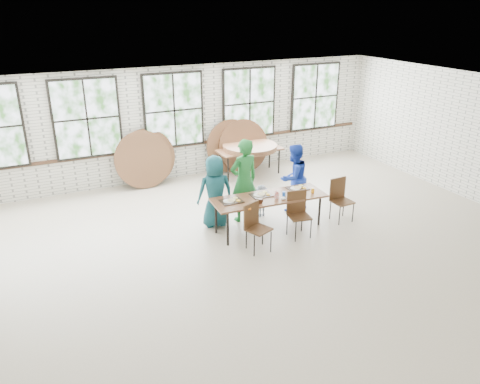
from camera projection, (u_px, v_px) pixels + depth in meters
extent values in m
plane|color=#B7A691|center=(249.00, 248.00, 9.20)|extent=(12.00, 12.00, 0.00)
plane|color=white|center=(250.00, 95.00, 8.07)|extent=(12.00, 12.00, 0.00)
plane|color=silver|center=(174.00, 124.00, 12.40)|extent=(12.00, 0.00, 12.00)
plane|color=silver|center=(442.00, 312.00, 4.87)|extent=(12.00, 0.00, 12.00)
plane|color=silver|center=(477.00, 139.00, 11.02)|extent=(0.00, 9.00, 9.00)
cube|color=#422819|center=(175.00, 146.00, 12.60)|extent=(11.80, 0.05, 0.08)
cube|color=black|center=(87.00, 119.00, 11.33)|extent=(1.62, 0.05, 1.97)
cube|color=white|center=(87.00, 119.00, 11.30)|extent=(1.50, 0.01, 1.85)
cube|color=black|center=(174.00, 110.00, 12.21)|extent=(1.62, 0.05, 1.97)
cube|color=white|center=(174.00, 111.00, 12.18)|extent=(1.50, 0.01, 1.85)
cube|color=black|center=(249.00, 103.00, 13.08)|extent=(1.62, 0.05, 1.97)
cube|color=white|center=(250.00, 103.00, 13.05)|extent=(1.50, 0.01, 1.85)
cube|color=black|center=(315.00, 97.00, 13.96)|extent=(1.62, 0.05, 1.97)
cube|color=white|center=(316.00, 97.00, 13.93)|extent=(1.50, 0.01, 1.85)
cube|color=brown|center=(269.00, 198.00, 9.73)|extent=(2.44, 0.95, 0.04)
cylinder|color=black|center=(228.00, 229.00, 9.18)|extent=(0.05, 0.05, 0.70)
cylinder|color=black|center=(216.00, 218.00, 9.69)|extent=(0.05, 0.05, 0.70)
cylinder|color=black|center=(319.00, 210.00, 10.04)|extent=(0.05, 0.05, 0.70)
cylinder|color=black|center=(304.00, 200.00, 10.55)|extent=(0.05, 0.05, 0.70)
cube|color=#442A16|center=(259.00, 230.00, 8.96)|extent=(0.54, 0.53, 0.03)
cube|color=#442A16|center=(251.00, 215.00, 8.98)|extent=(0.40, 0.19, 0.50)
cylinder|color=black|center=(254.00, 246.00, 8.83)|extent=(0.02, 0.02, 0.44)
cylinder|color=black|center=(246.00, 238.00, 9.12)|extent=(0.02, 0.02, 0.44)
cylinder|color=black|center=(271.00, 242.00, 8.97)|extent=(0.02, 0.02, 0.44)
cylinder|color=black|center=(263.00, 235.00, 9.26)|extent=(0.02, 0.02, 0.44)
cube|color=#442A16|center=(299.00, 217.00, 9.50)|extent=(0.48, 0.47, 0.03)
cube|color=#442A16|center=(296.00, 202.00, 9.57)|extent=(0.42, 0.10, 0.50)
cylinder|color=black|center=(296.00, 232.00, 9.37)|extent=(0.02, 0.02, 0.44)
cylinder|color=black|center=(287.00, 225.00, 9.66)|extent=(0.02, 0.02, 0.44)
cylinder|color=black|center=(311.00, 228.00, 9.51)|extent=(0.02, 0.02, 0.44)
cylinder|color=black|center=(302.00, 222.00, 9.80)|extent=(0.02, 0.02, 0.44)
cube|color=#442A16|center=(342.00, 202.00, 10.21)|extent=(0.44, 0.43, 0.03)
cube|color=#442A16|center=(338.00, 188.00, 10.27)|extent=(0.42, 0.06, 0.50)
cylinder|color=black|center=(339.00, 216.00, 10.08)|extent=(0.02, 0.02, 0.44)
cylinder|color=black|center=(330.00, 210.00, 10.36)|extent=(0.02, 0.02, 0.44)
cylinder|color=black|center=(353.00, 213.00, 10.22)|extent=(0.02, 0.02, 0.44)
cylinder|color=black|center=(343.00, 207.00, 10.51)|extent=(0.02, 0.02, 0.44)
imported|color=#18545B|center=(215.00, 192.00, 9.87)|extent=(0.82, 0.59, 1.56)
imported|color=#1B672A|center=(244.00, 180.00, 10.09)|extent=(0.73, 0.53, 1.85)
imported|color=#121F38|center=(261.00, 201.00, 10.47)|extent=(0.49, 0.30, 0.74)
imported|color=#1835A9|center=(293.00, 178.00, 10.64)|extent=(0.90, 0.78, 1.57)
cube|color=brown|center=(250.00, 150.00, 12.88)|extent=(1.82, 0.80, 0.04)
cylinder|color=black|center=(228.00, 169.00, 12.48)|extent=(0.04, 0.04, 0.70)
cylinder|color=black|center=(220.00, 163.00, 12.94)|extent=(0.04, 0.04, 0.70)
cylinder|color=black|center=(279.00, 162.00, 13.10)|extent=(0.04, 0.04, 0.70)
cylinder|color=black|center=(270.00, 156.00, 13.56)|extent=(0.04, 0.04, 0.70)
cube|color=black|center=(231.00, 201.00, 9.48)|extent=(0.44, 0.33, 0.02)
cube|color=black|center=(261.00, 195.00, 9.78)|extent=(0.44, 0.33, 0.02)
cube|color=black|center=(298.00, 188.00, 10.13)|extent=(0.44, 0.33, 0.02)
cylinder|color=black|center=(260.00, 201.00, 9.39)|extent=(0.09, 0.09, 0.09)
cube|color=red|center=(277.00, 196.00, 9.61)|extent=(0.06, 0.07, 0.11)
cylinder|color=blue|center=(284.00, 194.00, 9.73)|extent=(0.07, 0.07, 0.10)
cylinder|color=orange|center=(313.00, 190.00, 9.90)|extent=(0.07, 0.07, 0.11)
cylinder|color=white|center=(295.00, 194.00, 9.72)|extent=(0.17, 0.17, 0.10)
ellipsoid|color=white|center=(253.00, 204.00, 9.31)|extent=(0.11, 0.11, 0.05)
ellipsoid|color=white|center=(283.00, 198.00, 9.58)|extent=(0.11, 0.11, 0.05)
ellipsoid|color=white|center=(295.00, 192.00, 9.89)|extent=(0.11, 0.11, 0.05)
cylinder|color=brown|center=(250.00, 148.00, 12.87)|extent=(1.50, 1.50, 0.04)
cylinder|color=brown|center=(250.00, 147.00, 12.85)|extent=(1.50, 1.50, 0.04)
cylinder|color=brown|center=(250.00, 145.00, 12.83)|extent=(1.50, 1.50, 0.04)
cylinder|color=brown|center=(147.00, 158.00, 12.18)|extent=(1.50, 0.35, 1.48)
cylinder|color=brown|center=(143.00, 159.00, 12.05)|extent=(1.50, 0.45, 1.46)
cylinder|color=brown|center=(232.00, 146.00, 13.14)|extent=(1.50, 0.24, 1.49)
cylinder|color=brown|center=(244.00, 146.00, 13.19)|extent=(1.50, 0.40, 1.47)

